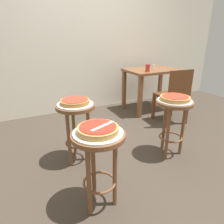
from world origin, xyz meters
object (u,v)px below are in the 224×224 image
object	(u,v)px
cup_near_edge	(148,68)
serving_plate_foreground	(98,133)
stool_leftside	(76,119)
pizza_foreground	(98,129)
stool_foreground	(99,153)
stool_middle	(173,115)
dining_table	(152,77)
pizza_leftside	(75,101)
pizza_middle	(175,98)
serving_plate_middle	(175,101)
condiment_shaker	(154,67)
pizza_server_knife	(103,126)
wooden_chair	(174,94)
serving_plate_leftside	(75,104)

from	to	relation	value
cup_near_edge	serving_plate_foreground	bearing A→B (deg)	-134.63
serving_plate_foreground	stool_leftside	size ratio (longest dim) A/B	0.57
serving_plate_foreground	pizza_foreground	bearing A→B (deg)	-45.00
stool_foreground	serving_plate_foreground	world-z (taller)	serving_plate_foreground
stool_middle	dining_table	bearing A→B (deg)	62.25
dining_table	pizza_foreground	bearing A→B (deg)	-135.64
stool_foreground	pizza_leftside	xyz separation A→B (m)	(0.04, 0.69, 0.20)
pizza_middle	dining_table	distance (m)	1.54
stool_middle	serving_plate_middle	distance (m)	0.17
serving_plate_middle	pizza_leftside	bearing A→B (deg)	160.49
stool_leftside	condiment_shaker	bearing A→B (deg)	30.52
serving_plate_foreground	stool_middle	distance (m)	1.10
pizza_middle	condiment_shaker	distance (m)	1.57
pizza_server_knife	wooden_chair	bearing A→B (deg)	10.78
cup_near_edge	condiment_shaker	xyz separation A→B (m)	(0.26, 0.18, -0.02)
serving_plate_middle	cup_near_edge	xyz separation A→B (m)	(0.49, 1.19, 0.15)
serving_plate_leftside	pizza_server_knife	world-z (taller)	pizza_server_knife
serving_plate_middle	pizza_middle	size ratio (longest dim) A/B	1.18
dining_table	cup_near_edge	bearing A→B (deg)	-143.20
pizza_foreground	serving_plate_foreground	bearing A→B (deg)	135.00
stool_leftside	wooden_chair	size ratio (longest dim) A/B	0.76
serving_plate_middle	serving_plate_leftside	xyz separation A→B (m)	(-0.99, 0.35, 0.00)
serving_plate_foreground	pizza_leftside	world-z (taller)	pizza_leftside
stool_middle	cup_near_edge	xyz separation A→B (m)	(0.49, 1.19, 0.32)
cup_near_edge	wooden_chair	distance (m)	0.63
pizza_foreground	dining_table	size ratio (longest dim) A/B	0.32
serving_plate_middle	pizza_foreground	bearing A→B (deg)	-161.55
serving_plate_leftside	pizza_server_knife	xyz separation A→B (m)	(-0.01, -0.71, 0.06)
stool_leftside	wooden_chair	distance (m)	1.65
pizza_leftside	pizza_server_knife	size ratio (longest dim) A/B	1.33
serving_plate_foreground	cup_near_edge	bearing A→B (deg)	45.37
serving_plate_middle	pizza_middle	bearing A→B (deg)	135.00
serving_plate_foreground	stool_leftside	xyz separation A→B (m)	(0.04, 0.69, -0.17)
pizza_server_knife	serving_plate_foreground	bearing A→B (deg)	124.48
serving_plate_leftside	wooden_chair	world-z (taller)	wooden_chair
stool_middle	condiment_shaker	distance (m)	1.59
pizza_foreground	serving_plate_middle	bearing A→B (deg)	18.45
serving_plate_leftside	condiment_shaker	xyz separation A→B (m)	(1.73, 1.02, 0.13)
serving_plate_leftside	pizza_leftside	size ratio (longest dim) A/B	1.25
stool_middle	dining_table	xyz separation A→B (m)	(0.72, 1.36, 0.13)
stool_middle	stool_foreground	bearing A→B (deg)	-161.55
stool_foreground	serving_plate_foreground	size ratio (longest dim) A/B	1.76
pizza_middle	condiment_shaker	xyz separation A→B (m)	(0.74, 1.37, 0.10)
pizza_foreground	dining_table	xyz separation A→B (m)	(1.74, 1.70, -0.07)
stool_foreground	pizza_server_knife	size ratio (longest dim) A/B	2.93
dining_table	stool_middle	bearing A→B (deg)	-117.75
stool_middle	cup_near_edge	distance (m)	1.32
pizza_foreground	pizza_middle	distance (m)	1.08
condiment_shaker	wooden_chair	xyz separation A→B (m)	(-0.11, -0.70, -0.31)
pizza_foreground	wooden_chair	size ratio (longest dim) A/B	0.35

